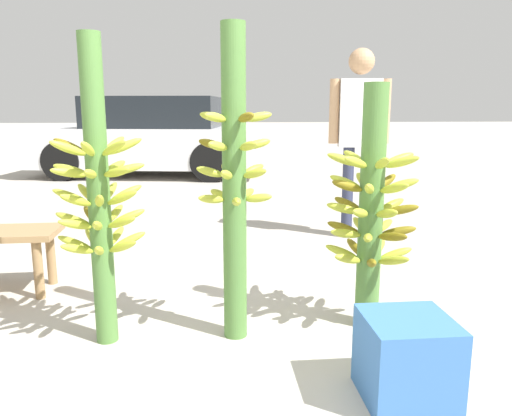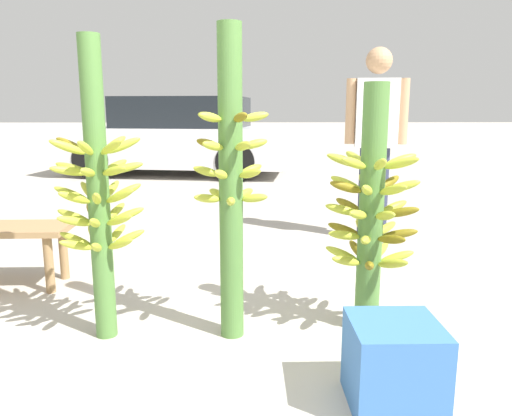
% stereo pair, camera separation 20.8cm
% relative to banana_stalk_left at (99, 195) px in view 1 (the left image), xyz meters
% --- Properties ---
extents(ground_plane, '(80.00, 80.00, 0.00)m').
position_rel_banana_stalk_left_xyz_m(ground_plane, '(0.70, -0.37, -0.78)').
color(ground_plane, '#B2AA9E').
extents(banana_stalk_left, '(0.47, 0.46, 1.56)m').
position_rel_banana_stalk_left_xyz_m(banana_stalk_left, '(0.00, 0.00, 0.00)').
color(banana_stalk_left, '#4C7A38').
rests_on(banana_stalk_left, ground_plane).
extents(banana_stalk_center, '(0.39, 0.39, 1.61)m').
position_rel_banana_stalk_left_xyz_m(banana_stalk_center, '(0.68, -0.00, 0.05)').
color(banana_stalk_center, '#4C7A38').
rests_on(banana_stalk_center, ground_plane).
extents(banana_stalk_right, '(0.50, 0.50, 1.33)m').
position_rel_banana_stalk_left_xyz_m(banana_stalk_right, '(1.42, 0.06, -0.11)').
color(banana_stalk_right, '#4C7A38').
rests_on(banana_stalk_right, ground_plane).
extents(vendor_person, '(0.56, 0.23, 1.72)m').
position_rel_banana_stalk_left_xyz_m(vendor_person, '(1.92, 1.98, 0.28)').
color(vendor_person, '#2D334C').
rests_on(vendor_person, ground_plane).
extents(parked_car, '(4.26, 2.39, 1.39)m').
position_rel_banana_stalk_left_xyz_m(parked_car, '(-0.50, 6.71, -0.10)').
color(parked_car, silver).
rests_on(parked_car, ground_plane).
extents(produce_crate, '(0.36, 0.36, 0.36)m').
position_rel_banana_stalk_left_xyz_m(produce_crate, '(1.35, -0.67, -0.60)').
color(produce_crate, '#386BB2').
rests_on(produce_crate, ground_plane).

